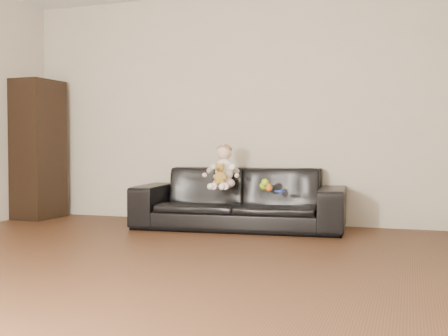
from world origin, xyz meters
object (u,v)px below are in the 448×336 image
(sofa, at_px, (239,198))
(toy_green, at_px, (265,186))
(cabinet, at_px, (39,149))
(toy_blue_disc, at_px, (280,191))
(baby, at_px, (224,169))
(teddy_bear, at_px, (220,174))
(toy_rattle, at_px, (269,188))

(sofa, height_order, toy_green, sofa)
(cabinet, bearing_deg, sofa, 1.00)
(cabinet, relative_size, toy_blue_disc, 15.94)
(baby, xyz_separation_m, teddy_bear, (0.01, -0.14, -0.04))
(baby, relative_size, toy_blue_disc, 4.51)
(toy_rattle, bearing_deg, cabinet, 173.56)
(sofa, bearing_deg, baby, -143.40)
(teddy_bear, distance_m, toy_green, 0.47)
(baby, height_order, toy_blue_disc, baby)
(teddy_bear, relative_size, toy_blue_disc, 2.14)
(sofa, distance_m, toy_green, 0.37)
(sofa, bearing_deg, toy_rattle, -39.73)
(baby, bearing_deg, toy_green, -20.33)
(cabinet, height_order, toy_blue_disc, cabinet)
(sofa, height_order, cabinet, cabinet)
(toy_blue_disc, bearing_deg, toy_rattle, -169.81)
(cabinet, relative_size, teddy_bear, 7.45)
(baby, distance_m, toy_blue_disc, 0.67)
(baby, bearing_deg, sofa, 24.19)
(sofa, xyz_separation_m, toy_blue_disc, (0.49, -0.25, 0.11))
(teddy_bear, bearing_deg, sofa, 32.60)
(cabinet, distance_m, toy_rattle, 2.96)
(toy_rattle, height_order, toy_blue_disc, toy_rattle)
(teddy_bear, relative_size, toy_rattle, 3.28)
(sofa, xyz_separation_m, toy_rattle, (0.39, -0.27, 0.13))
(toy_blue_disc, bearing_deg, sofa, 152.58)
(cabinet, height_order, teddy_bear, cabinet)
(cabinet, bearing_deg, teddy_bear, -5.21)
(teddy_bear, height_order, toy_blue_disc, teddy_bear)
(sofa, distance_m, toy_rattle, 0.49)
(teddy_bear, bearing_deg, baby, 62.24)
(baby, relative_size, teddy_bear, 2.10)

